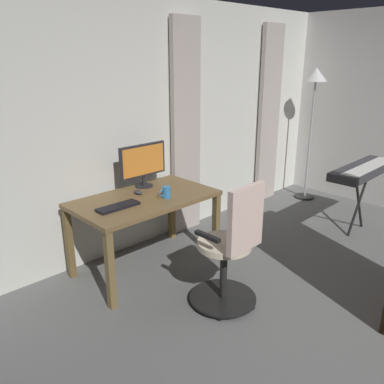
# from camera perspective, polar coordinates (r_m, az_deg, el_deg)

# --- Properties ---
(back_room_partition) EXTENTS (5.67, 0.10, 2.54)m
(back_room_partition) POSITION_cam_1_polar(r_m,az_deg,el_deg) (4.32, -5.55, 9.51)
(back_room_partition) COLOR silver
(back_room_partition) RESTS_ON ground
(curtain_left_panel) EXTENTS (0.40, 0.06, 2.36)m
(curtain_left_panel) POSITION_cam_1_polar(r_m,az_deg,el_deg) (5.64, 10.91, 10.54)
(curtain_left_panel) COLOR #BAADA4
(curtain_left_panel) RESTS_ON ground
(curtain_right_panel) EXTENTS (0.39, 0.06, 2.36)m
(curtain_right_panel) POSITION_cam_1_polar(r_m,az_deg,el_deg) (4.49, -0.88, 8.79)
(curtain_right_panel) COLOR #BAADA4
(curtain_right_panel) RESTS_ON ground
(desk) EXTENTS (1.32, 0.76, 0.73)m
(desk) POSITION_cam_1_polar(r_m,az_deg,el_deg) (3.75, -6.74, -2.03)
(desk) COLOR brown
(desk) RESTS_ON ground
(office_chair) EXTENTS (0.56, 0.56, 1.07)m
(office_chair) POSITION_cam_1_polar(r_m,az_deg,el_deg) (3.22, 5.53, -8.43)
(office_chair) COLOR black
(office_chair) RESTS_ON ground
(computer_monitor) EXTENTS (0.53, 0.18, 0.43)m
(computer_monitor) POSITION_cam_1_polar(r_m,az_deg,el_deg) (3.96, -7.02, 4.23)
(computer_monitor) COLOR #232328
(computer_monitor) RESTS_ON desk
(computer_keyboard) EXTENTS (0.39, 0.13, 0.02)m
(computer_keyboard) POSITION_cam_1_polar(r_m,az_deg,el_deg) (3.49, -10.50, -2.06)
(computer_keyboard) COLOR black
(computer_keyboard) RESTS_ON desk
(computer_mouse) EXTENTS (0.06, 0.10, 0.04)m
(computer_mouse) POSITION_cam_1_polar(r_m,az_deg,el_deg) (3.80, -7.70, -0.04)
(computer_mouse) COLOR #333338
(computer_mouse) RESTS_ON desk
(mug_tea) EXTENTS (0.12, 0.08, 0.11)m
(mug_tea) POSITION_cam_1_polar(r_m,az_deg,el_deg) (3.66, -3.70, -0.04)
(mug_tea) COLOR teal
(mug_tea) RESTS_ON desk
(piano_keyboard) EXTENTS (1.14, 0.35, 0.81)m
(piano_keyboard) POSITION_cam_1_polar(r_m,az_deg,el_deg) (4.89, 23.28, 2.78)
(piano_keyboard) COLOR black
(piano_keyboard) RESTS_ON ground
(floor_lamp) EXTENTS (0.30, 0.30, 1.82)m
(floor_lamp) POSITION_cam_1_polar(r_m,az_deg,el_deg) (5.77, 17.05, 13.32)
(floor_lamp) COLOR black
(floor_lamp) RESTS_ON ground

